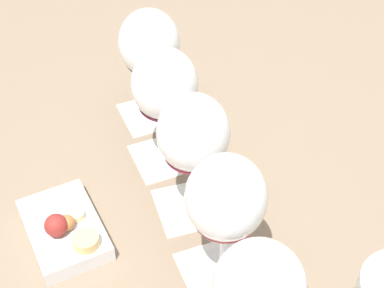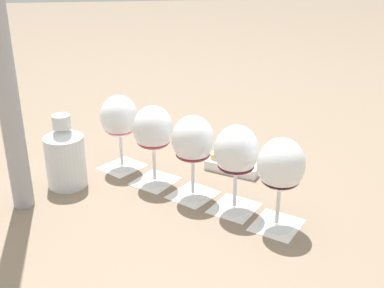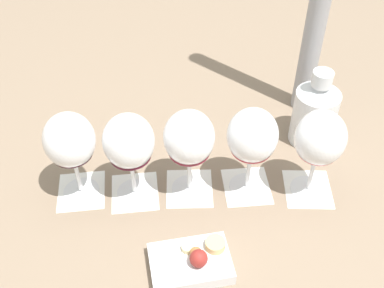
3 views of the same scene
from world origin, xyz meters
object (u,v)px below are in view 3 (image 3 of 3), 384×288
Objects in this scene: wine_glass_2 at (188,141)px; wine_glass_3 at (129,144)px; wine_glass_1 at (252,139)px; ceramic_vase at (315,112)px; wine_glass_4 at (70,143)px; snack_dish at (192,262)px; wine_glass_0 at (320,141)px.

wine_glass_2 is 1.00× the size of wine_glass_3.
wine_glass_1 is 1.08× the size of ceramic_vase.
wine_glass_4 is 0.31m from snack_dish.
wine_glass_2 and wine_glass_3 have the same top height.
wine_glass_0 is 0.46m from wine_glass_4.
wine_glass_0 reaches higher than ceramic_vase.
wine_glass_3 reaches higher than snack_dish.
wine_glass_3 is (0.25, -0.25, 0.00)m from wine_glass_0.
ceramic_vase is 0.43m from snack_dish.
snack_dish is at bearing 5.39° from ceramic_vase.
ceramic_vase is (-0.21, 0.01, -0.06)m from wine_glass_1.
ceramic_vase is at bearing -147.20° from wine_glass_0.
wine_glass_0 and wine_glass_2 have the same top height.
ceramic_vase is (-0.38, 0.16, -0.06)m from wine_glass_3.
wine_glass_3 is at bearing -102.38° from snack_dish.
wine_glass_0 is at bearing 32.80° from ceramic_vase.
wine_glass_4 is at bearing -44.91° from wine_glass_2.
wine_glass_4 is 1.08× the size of ceramic_vase.
wine_glass_1 is 1.16× the size of snack_dish.
wine_glass_3 is at bearing -42.36° from wine_glass_1.
wine_glass_0 is 0.17m from ceramic_vase.
wine_glass_2 is at bearing -42.68° from wine_glass_1.
wine_glass_3 is at bearing -44.86° from wine_glass_0.
wine_glass_2 is at bearing 135.09° from wine_glass_4.
ceramic_vase is (-0.13, -0.08, -0.06)m from wine_glass_0.
wine_glass_2 is 1.00× the size of wine_glass_4.
wine_glass_3 is at bearing -42.01° from wine_glass_2.
wine_glass_1 is 0.22m from ceramic_vase.
snack_dish is at bearing 13.24° from wine_glass_1.
wine_glass_2 is at bearing -46.13° from wine_glass_0.
wine_glass_4 is at bearing -44.11° from wine_glass_1.
wine_glass_3 is (0.08, -0.07, 0.00)m from wine_glass_2.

